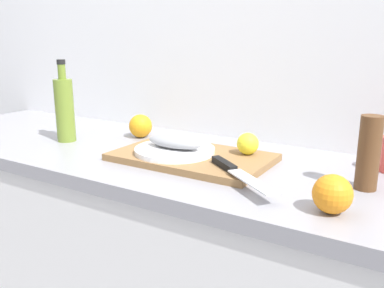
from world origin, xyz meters
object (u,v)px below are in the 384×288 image
(fish_fillet, at_px, (175,142))
(pepper_mill, at_px, (369,153))
(white_plate, at_px, (175,150))
(lemon_0, at_px, (248,144))
(olive_oil_bottle, at_px, (65,109))
(cutting_board, at_px, (192,157))
(chef_knife, at_px, (233,170))

(fish_fillet, height_order, pepper_mill, pepper_mill)
(white_plate, distance_m, fish_fillet, 0.03)
(white_plate, xyz_separation_m, lemon_0, (0.19, 0.10, 0.02))
(olive_oil_bottle, xyz_separation_m, pepper_mill, (0.98, 0.04, -0.03))
(cutting_board, xyz_separation_m, fish_fillet, (-0.05, -0.02, 0.04))
(cutting_board, bearing_deg, pepper_mill, 1.86)
(chef_knife, height_order, olive_oil_bottle, olive_oil_bottle)
(chef_knife, relative_size, lemon_0, 3.90)
(lemon_0, bearing_deg, fish_fillet, -153.11)
(lemon_0, bearing_deg, olive_oil_bottle, -170.33)
(chef_knife, bearing_deg, olive_oil_bottle, -149.58)
(lemon_0, bearing_deg, cutting_board, -150.08)
(white_plate, bearing_deg, chef_knife, -19.42)
(chef_knife, bearing_deg, cutting_board, -171.93)
(fish_fillet, xyz_separation_m, lemon_0, (0.19, 0.10, -0.00))
(pepper_mill, bearing_deg, cutting_board, -178.14)
(lemon_0, xyz_separation_m, olive_oil_bottle, (-0.64, -0.11, 0.06))
(olive_oil_bottle, distance_m, pepper_mill, 0.98)
(cutting_board, relative_size, fish_fillet, 2.53)
(lemon_0, height_order, olive_oil_bottle, olive_oil_bottle)
(fish_fillet, distance_m, pepper_mill, 0.53)
(white_plate, height_order, fish_fillet, fish_fillet)
(pepper_mill, bearing_deg, olive_oil_bottle, -177.46)
(white_plate, distance_m, pepper_mill, 0.53)
(cutting_board, distance_m, chef_knife, 0.21)
(cutting_board, height_order, white_plate, white_plate)
(chef_knife, xyz_separation_m, lemon_0, (-0.04, 0.18, 0.02))
(olive_oil_bottle, bearing_deg, lemon_0, 9.67)
(lemon_0, bearing_deg, chef_knife, -76.88)
(cutting_board, relative_size, olive_oil_bottle, 1.61)
(chef_knife, distance_m, lemon_0, 0.19)
(cutting_board, bearing_deg, fish_fillet, -162.44)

